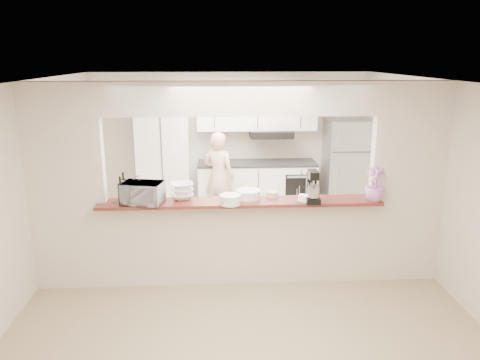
{
  "coord_description": "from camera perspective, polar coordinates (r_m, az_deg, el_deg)",
  "views": [
    {
      "loc": [
        -0.29,
        -5.41,
        2.78
      ],
      "look_at": [
        0.02,
        0.3,
        1.25
      ],
      "focal_mm": 35.0,
      "sensor_mm": 36.0,
      "label": 1
    }
  ],
  "objects": [
    {
      "name": "tan_bowl",
      "position": [
        5.78,
        3.93,
        -1.73
      ],
      "size": [
        0.15,
        0.15,
        0.07
      ],
      "primitive_type": "cylinder",
      "color": "beige",
      "rests_on": "bar_counter"
    },
    {
      "name": "utensil_caddy",
      "position": [
        5.6,
        8.29,
        -1.66
      ],
      "size": [
        0.3,
        0.24,
        0.24
      ],
      "color": "silver",
      "rests_on": "bar_counter"
    },
    {
      "name": "red_bowl",
      "position": [
        5.63,
        -1.5,
        -2.11
      ],
      "size": [
        0.16,
        0.16,
        0.08
      ],
      "primitive_type": "cylinder",
      "color": "maroon",
      "rests_on": "bar_counter"
    },
    {
      "name": "partition",
      "position": [
        5.57,
        0.01,
        1.49
      ],
      "size": [
        5.0,
        0.15,
        2.5
      ],
      "color": "beige",
      "rests_on": "floor"
    },
    {
      "name": "tile_overlay",
      "position": [
        7.5,
        -0.64,
        -6.77
      ],
      "size": [
        5.0,
        2.9,
        0.01
      ],
      "primitive_type": "cube",
      "color": "beige",
      "rests_on": "floor"
    },
    {
      "name": "plate_stack_b",
      "position": [
        5.69,
        1.0,
        -1.75
      ],
      "size": [
        0.31,
        0.31,
        0.11
      ],
      "color": "white",
      "rests_on": "bar_counter"
    },
    {
      "name": "flower_right",
      "position": [
        5.78,
        16.13,
        -0.49
      ],
      "size": [
        0.25,
        0.25,
        0.42
      ],
      "primitive_type": "imported",
      "rotation": [
        0.0,
        0.0,
        0.08
      ],
      "color": "#B66DCA",
      "rests_on": "bar_counter"
    },
    {
      "name": "serving_bowls",
      "position": [
        5.7,
        -7.06,
        -1.37
      ],
      "size": [
        0.3,
        0.3,
        0.2
      ],
      "primitive_type": "imported",
      "rotation": [
        0.0,
        0.0,
        0.15
      ],
      "color": "white",
      "rests_on": "bar_counter"
    },
    {
      "name": "stand_mixer",
      "position": [
        5.61,
        8.8,
        -0.93
      ],
      "size": [
        0.17,
        0.27,
        0.38
      ],
      "color": "black",
      "rests_on": "bar_counter"
    },
    {
      "name": "toaster_oven",
      "position": [
        5.6,
        -11.77,
        -1.56
      ],
      "size": [
        0.52,
        0.4,
        0.26
      ],
      "primitive_type": "imported",
      "rotation": [
        0.0,
        0.0,
        -0.2
      ],
      "color": "#B3B4B8",
      "rests_on": "bar_counter"
    },
    {
      "name": "floor",
      "position": [
        6.09,
        0.01,
        -12.21
      ],
      "size": [
        6.0,
        6.0,
        0.0
      ],
      "primitive_type": "plane",
      "color": "tan",
      "rests_on": "ground"
    },
    {
      "name": "refrigerator",
      "position": [
        8.61,
        12.78,
        1.62
      ],
      "size": [
        0.75,
        0.7,
        1.7
      ],
      "primitive_type": "cube",
      "color": "#A4A4A8",
      "rests_on": "floor"
    },
    {
      "name": "kitchen_cabinets",
      "position": [
        8.33,
        -2.29,
        2.42
      ],
      "size": [
        3.15,
        0.62,
        2.25
      ],
      "color": "white",
      "rests_on": "floor"
    },
    {
      "name": "plate_stack_a",
      "position": [
        5.47,
        -1.2,
        -2.4
      ],
      "size": [
        0.25,
        0.25,
        0.12
      ],
      "color": "white",
      "rests_on": "bar_counter"
    },
    {
      "name": "flower_left",
      "position": [
        5.76,
        -13.05,
        -0.76
      ],
      "size": [
        0.31,
        0.27,
        0.34
      ],
      "primitive_type": "imported",
      "rotation": [
        0.0,
        0.0,
        -0.03
      ],
      "color": "#D16EB0",
      "rests_on": "bar_counter"
    },
    {
      "name": "person",
      "position": [
        7.96,
        -2.6,
        0.33
      ],
      "size": [
        0.67,
        0.59,
        1.55
      ],
      "primitive_type": "imported",
      "rotation": [
        0.0,
        0.0,
        2.65
      ],
      "color": "#DEB090",
      "rests_on": "floor"
    },
    {
      "name": "bar_counter",
      "position": [
        5.84,
        0.01,
        -7.2
      ],
      "size": [
        3.4,
        0.38,
        1.09
      ],
      "color": "beige",
      "rests_on": "floor"
    },
    {
      "name": "wine_bottle_b",
      "position": [
        5.62,
        -14.32,
        -1.61
      ],
      "size": [
        0.07,
        0.07,
        0.34
      ],
      "color": "black",
      "rests_on": "bar_counter"
    },
    {
      "name": "wine_bottle_a",
      "position": [
        5.8,
        -13.97,
        -1.06
      ],
      "size": [
        0.07,
        0.07,
        0.34
      ],
      "color": "black",
      "rests_on": "bar_counter"
    }
  ]
}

